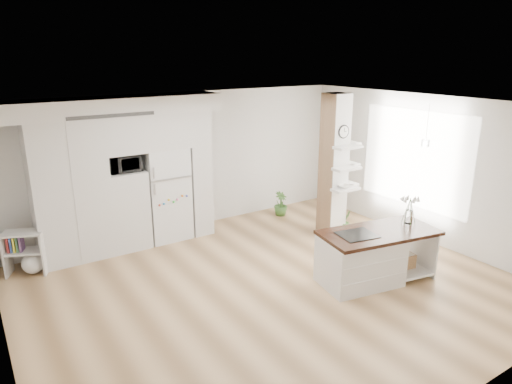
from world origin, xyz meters
The scene contains 14 objects.
floor centered at (0.00, 0.00, 0.00)m, with size 7.00×6.00×0.01m, color tan.
room centered at (0.00, 0.00, 1.86)m, with size 7.04×6.04×2.72m.
cabinet_wall centered at (-1.45, 2.67, 1.51)m, with size 4.00×0.71×2.70m.
refrigerator centered at (-0.53, 2.68, 0.88)m, with size 0.78×0.69×1.75m.
column centered at (2.38, 1.13, 1.35)m, with size 0.69×0.90×2.70m.
window centered at (3.48, 0.30, 1.50)m, with size 2.40×2.40×0.00m, color white.
pendant_light centered at (1.70, 0.15, 2.12)m, with size 0.12×0.12×0.10m, color white.
kitchen_island centered at (1.32, -0.66, 0.43)m, with size 1.92×1.16×1.38m.
bookshelf centered at (-2.97, 2.49, 0.31)m, with size 0.69×0.56×0.72m.
floor_plant_a centered at (2.53, 1.05, 0.21)m, with size 0.23×0.19×0.43m, color #396528.
floor_plant_b centered at (2.01, 2.50, 0.26)m, with size 0.29×0.29×0.52m, color #396528.
microwave centered at (-1.27, 2.62, 1.57)m, with size 0.54×0.37×0.30m, color #2D2D2D.
shelf_plant centered at (2.63, 1.30, 1.52)m, with size 0.27×0.23×0.30m, color #396528.
decor_bowl centered at (2.30, 0.90, 1.00)m, with size 0.22×0.22×0.05m, color white.
Camera 1 is at (-3.57, -5.06, 3.40)m, focal length 32.00 mm.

